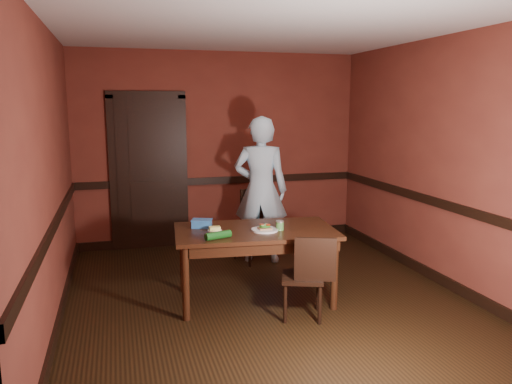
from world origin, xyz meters
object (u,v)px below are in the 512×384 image
chair_near (303,276)px  cheese_saucer (215,229)px  sauce_jar (280,225)px  dining_table (255,265)px  person (261,190)px  food_tub (202,223)px  sandwich_plate (265,229)px  chair_far (255,226)px

chair_near → cheese_saucer: chair_near is taller
sauce_jar → cheese_saucer: bearing=167.5°
dining_table → chair_near: chair_near is taller
chair_near → dining_table: bearing=-38.0°
dining_table → person: 1.43m
food_tub → chair_near: bearing=-21.8°
food_tub → sandwich_plate: bearing=-7.7°
dining_table → chair_far: chair_far is taller
chair_far → sandwich_plate: bearing=-117.8°
person → sandwich_plate: (-0.35, -1.33, -0.15)m
sandwich_plate → chair_near: bearing=-60.4°
sauce_jar → food_tub: size_ratio=0.41×
food_tub → person: bearing=68.0°
dining_table → person: bearing=77.0°
chair_far → sauce_jar: size_ratio=9.45×
person → cheese_saucer: size_ratio=12.86×
sauce_jar → cheese_saucer: (-0.63, 0.14, -0.03)m
chair_far → sauce_jar: (-0.12, -1.37, 0.34)m
chair_far → chair_near: (-0.03, -1.78, -0.05)m
chair_far → person: size_ratio=0.50×
chair_far → cheese_saucer: 1.47m
sandwich_plate → sauce_jar: sauce_jar is taller
sauce_jar → cheese_saucer: 0.64m
dining_table → food_tub: 0.68m
chair_far → sandwich_plate: chair_far is taller
dining_table → person: (0.42, 1.25, 0.55)m
person → food_tub: size_ratio=7.82×
dining_table → food_tub: (-0.50, 0.21, 0.41)m
chair_far → dining_table: bearing=-121.6°
person → food_tub: bearing=69.3°
chair_near → chair_far: bearing=-70.7°
chair_near → sandwich_plate: 0.61m
person → sandwich_plate: size_ratio=6.92×
chair_near → sauce_jar: 0.57m
dining_table → cheese_saucer: bearing=-179.9°
cheese_saucer → dining_table: bearing=-5.5°
person → sauce_jar: 1.37m
sandwich_plate → cheese_saucer: sandwich_plate is taller
dining_table → chair_near: 0.60m
dining_table → chair_far: bearing=80.4°
dining_table → sauce_jar: (0.22, -0.10, 0.42)m
person → chair_near: bearing=107.5°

